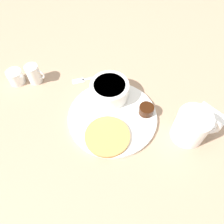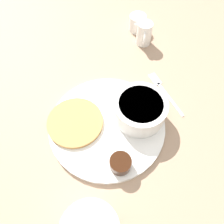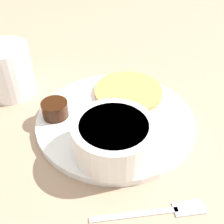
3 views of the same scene
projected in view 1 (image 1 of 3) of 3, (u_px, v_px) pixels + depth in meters
ground_plane at (112, 118)px, 0.67m from camera, size 4.00×4.00×0.00m
plate at (112, 117)px, 0.66m from camera, size 0.27×0.27×0.01m
pancake_stack at (107, 136)px, 0.61m from camera, size 0.13×0.13×0.01m
bowl at (110, 90)px, 0.68m from camera, size 0.12×0.12×0.05m
syrup_cup at (146, 110)px, 0.65m from camera, size 0.04×0.04×0.03m
butter_ramekin at (114, 87)px, 0.70m from camera, size 0.05×0.05×0.04m
coffee_mug at (192, 126)px, 0.59m from camera, size 0.10×0.11×0.10m
creamer_pitcher_near at (34, 74)px, 0.72m from camera, size 0.06×0.05×0.07m
creamer_pitcher_far at (16, 77)px, 0.73m from camera, size 0.06×0.05×0.05m
fork at (88, 79)px, 0.75m from camera, size 0.06×0.14×0.00m
napkin at (210, 116)px, 0.67m from camera, size 0.10×0.08×0.00m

